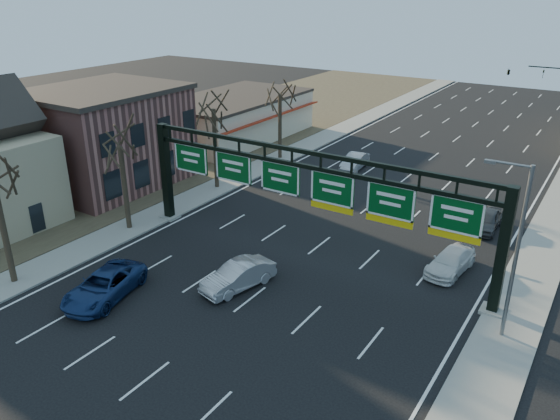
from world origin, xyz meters
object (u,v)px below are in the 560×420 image
Objects in this scene: sign_gantry at (308,190)px; car_white_wagon at (451,261)px; car_silver_sedan at (238,276)px; car_blue_suv at (104,286)px.

car_white_wagon is (8.27, 3.27, -3.97)m from sign_gantry.
sign_gantry reaches higher than car_silver_sedan.
car_blue_suv reaches higher than car_white_wagon.
sign_gantry is at bearing -151.95° from car_white_wagon.
car_silver_sedan is (5.63, 4.92, 0.00)m from car_blue_suv.
sign_gantry reaches higher than car_blue_suv.
car_silver_sedan is 1.01× the size of car_white_wagon.
car_blue_suv is (-7.11, -10.23, -3.87)m from sign_gantry.
car_silver_sedan reaches higher than car_white_wagon.
sign_gantry is 4.49× the size of car_blue_suv.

